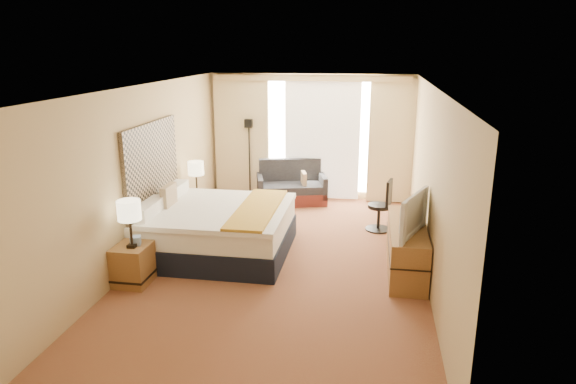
% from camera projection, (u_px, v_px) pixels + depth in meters
% --- Properties ---
extents(floor, '(4.20, 7.00, 0.02)m').
position_uv_depth(floor, '(281.00, 261.00, 7.77)').
color(floor, maroon).
rests_on(floor, ground).
extents(ceiling, '(4.20, 7.00, 0.02)m').
position_uv_depth(ceiling, '(281.00, 87.00, 7.05)').
color(ceiling, white).
rests_on(ceiling, wall_back).
extents(wall_back, '(4.20, 0.02, 2.60)m').
position_uv_depth(wall_back, '(311.00, 137.00, 10.73)').
color(wall_back, tan).
rests_on(wall_back, ground).
extents(wall_front, '(4.20, 0.02, 2.60)m').
position_uv_depth(wall_front, '(204.00, 286.00, 4.09)').
color(wall_front, tan).
rests_on(wall_front, ground).
extents(wall_left, '(0.02, 7.00, 2.60)m').
position_uv_depth(wall_left, '(144.00, 173.00, 7.74)').
color(wall_left, tan).
rests_on(wall_left, ground).
extents(wall_right, '(0.02, 7.00, 2.60)m').
position_uv_depth(wall_right, '(431.00, 185.00, 7.08)').
color(wall_right, tan).
rests_on(wall_right, ground).
extents(headboard, '(0.06, 1.85, 1.50)m').
position_uv_depth(headboard, '(152.00, 171.00, 7.93)').
color(headboard, black).
rests_on(headboard, wall_left).
extents(nightstand_left, '(0.45, 0.52, 0.55)m').
position_uv_depth(nightstand_left, '(133.00, 264.00, 6.99)').
color(nightstand_left, '#966236').
rests_on(nightstand_left, floor).
extents(nightstand_right, '(0.45, 0.52, 0.55)m').
position_uv_depth(nightstand_right, '(195.00, 209.00, 9.36)').
color(nightstand_right, '#966236').
rests_on(nightstand_right, floor).
extents(media_dresser, '(0.50, 1.80, 0.70)m').
position_uv_depth(media_dresser, '(406.00, 247.00, 7.38)').
color(media_dresser, '#966236').
rests_on(media_dresser, floor).
extents(window, '(2.30, 0.02, 2.30)m').
position_uv_depth(window, '(322.00, 137.00, 10.65)').
color(window, white).
rests_on(window, wall_back).
extents(curtains, '(4.12, 0.19, 2.56)m').
position_uv_depth(curtains, '(310.00, 133.00, 10.59)').
color(curtains, beige).
rests_on(curtains, floor).
extents(bed, '(2.20, 2.01, 1.07)m').
position_uv_depth(bed, '(217.00, 229.00, 8.00)').
color(bed, black).
rests_on(bed, floor).
extents(loveseat, '(1.54, 1.09, 0.87)m').
position_uv_depth(loveseat, '(291.00, 189.00, 10.62)').
color(loveseat, '#5A2019').
rests_on(loveseat, floor).
extents(floor_lamp, '(0.21, 0.21, 1.68)m').
position_uv_depth(floor_lamp, '(249.00, 142.00, 10.77)').
color(floor_lamp, black).
rests_on(floor_lamp, floor).
extents(desk_chair, '(0.45, 0.45, 0.92)m').
position_uv_depth(desk_chair, '(382.00, 208.00, 8.97)').
color(desk_chair, black).
rests_on(desk_chair, floor).
extents(lamp_left, '(0.31, 0.31, 0.65)m').
position_uv_depth(lamp_left, '(129.00, 211.00, 6.72)').
color(lamp_left, black).
rests_on(lamp_left, nightstand_left).
extents(lamp_right, '(0.28, 0.28, 0.60)m').
position_uv_depth(lamp_right, '(196.00, 169.00, 9.21)').
color(lamp_right, black).
rests_on(lamp_right, nightstand_right).
extents(tissue_box, '(0.17, 0.17, 0.12)m').
position_uv_depth(tissue_box, '(136.00, 241.00, 6.93)').
color(tissue_box, '#7D98C1').
rests_on(tissue_box, nightstand_left).
extents(telephone, '(0.22, 0.19, 0.07)m').
position_uv_depth(telephone, '(198.00, 191.00, 9.35)').
color(telephone, black).
rests_on(telephone, nightstand_right).
extents(television, '(0.49, 0.97, 0.57)m').
position_uv_depth(television, '(407.00, 213.00, 6.87)').
color(television, black).
rests_on(television, media_dresser).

